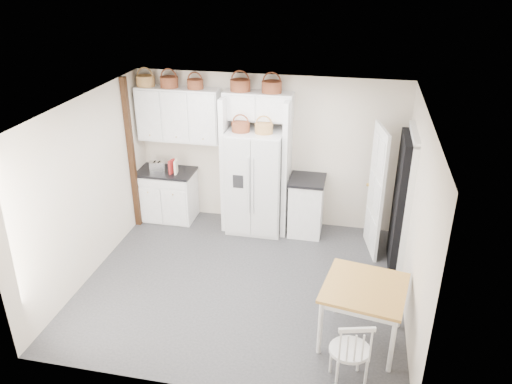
# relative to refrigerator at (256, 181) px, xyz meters

# --- Properties ---
(floor) EXTENTS (4.50, 4.50, 0.00)m
(floor) POSITION_rel_refrigerator_xyz_m (0.15, -1.66, -0.88)
(floor) COLOR #2C2B31
(floor) RESTS_ON ground
(ceiling) EXTENTS (4.50, 4.50, 0.00)m
(ceiling) POSITION_rel_refrigerator_xyz_m (0.15, -1.66, 1.72)
(ceiling) COLOR white
(ceiling) RESTS_ON wall_back
(wall_back) EXTENTS (4.50, 0.00, 4.50)m
(wall_back) POSITION_rel_refrigerator_xyz_m (0.15, 0.34, 0.42)
(wall_back) COLOR beige
(wall_back) RESTS_ON floor
(wall_left) EXTENTS (0.00, 4.00, 4.00)m
(wall_left) POSITION_rel_refrigerator_xyz_m (-2.10, -1.66, 0.42)
(wall_left) COLOR beige
(wall_left) RESTS_ON floor
(wall_right) EXTENTS (0.00, 4.00, 4.00)m
(wall_right) POSITION_rel_refrigerator_xyz_m (2.40, -1.66, 0.42)
(wall_right) COLOR beige
(wall_right) RESTS_ON floor
(refrigerator) EXTENTS (0.91, 0.73, 1.77)m
(refrigerator) POSITION_rel_refrigerator_xyz_m (0.00, 0.00, 0.00)
(refrigerator) COLOR silver
(refrigerator) RESTS_ON floor
(base_cab_left) EXTENTS (0.95, 0.60, 0.88)m
(base_cab_left) POSITION_rel_refrigerator_xyz_m (-1.61, 0.04, -0.45)
(base_cab_left) COLOR silver
(base_cab_left) RESTS_ON floor
(base_cab_right) EXTENTS (0.54, 0.65, 0.95)m
(base_cab_right) POSITION_rel_refrigerator_xyz_m (0.86, 0.04, -0.41)
(base_cab_right) COLOR silver
(base_cab_right) RESTS_ON floor
(dining_table) EXTENTS (1.09, 1.09, 0.78)m
(dining_table) POSITION_rel_refrigerator_xyz_m (1.83, -2.49, -0.49)
(dining_table) COLOR #A8802C
(dining_table) RESTS_ON floor
(windsor_chair) EXTENTS (0.54, 0.51, 0.92)m
(windsor_chair) POSITION_rel_refrigerator_xyz_m (1.71, -3.22, -0.43)
(windsor_chair) COLOR silver
(windsor_chair) RESTS_ON floor
(counter_left) EXTENTS (0.98, 0.64, 0.04)m
(counter_left) POSITION_rel_refrigerator_xyz_m (-1.61, 0.04, 0.01)
(counter_left) COLOR black
(counter_left) RESTS_ON base_cab_left
(counter_right) EXTENTS (0.58, 0.69, 0.04)m
(counter_right) POSITION_rel_refrigerator_xyz_m (0.86, 0.04, 0.09)
(counter_right) COLOR black
(counter_right) RESTS_ON base_cab_right
(toaster) EXTENTS (0.29, 0.22, 0.18)m
(toaster) POSITION_rel_refrigerator_xyz_m (-1.74, -0.02, 0.12)
(toaster) COLOR silver
(toaster) RESTS_ON counter_left
(cookbook_red) EXTENTS (0.07, 0.17, 0.24)m
(cookbook_red) POSITION_rel_refrigerator_xyz_m (-1.46, -0.04, 0.15)
(cookbook_red) COLOR #A72322
(cookbook_red) RESTS_ON counter_left
(cookbook_cream) EXTENTS (0.05, 0.16, 0.24)m
(cookbook_cream) POSITION_rel_refrigerator_xyz_m (-1.39, -0.04, 0.15)
(cookbook_cream) COLOR beige
(cookbook_cream) RESTS_ON counter_left
(basket_upper_a) EXTENTS (0.31, 0.31, 0.17)m
(basket_upper_a) POSITION_rel_refrigerator_xyz_m (-1.89, 0.17, 1.55)
(basket_upper_a) COLOR brown
(basket_upper_a) RESTS_ON upper_cabinet
(basket_upper_b) EXTENTS (0.30, 0.30, 0.18)m
(basket_upper_b) POSITION_rel_refrigerator_xyz_m (-1.48, 0.17, 1.55)
(basket_upper_b) COLOR #53251A
(basket_upper_b) RESTS_ON upper_cabinet
(basket_upper_c) EXTENTS (0.26, 0.26, 0.15)m
(basket_upper_c) POSITION_rel_refrigerator_xyz_m (-1.04, 0.17, 1.54)
(basket_upper_c) COLOR #53251A
(basket_upper_c) RESTS_ON upper_cabinet
(basket_bridge_a) EXTENTS (0.32, 0.32, 0.18)m
(basket_bridge_a) POSITION_rel_refrigerator_xyz_m (-0.29, 0.17, 1.56)
(basket_bridge_a) COLOR #53251A
(basket_bridge_a) RESTS_ON bridge_cabinet
(basket_bridge_b) EXTENTS (0.32, 0.32, 0.18)m
(basket_bridge_b) POSITION_rel_refrigerator_xyz_m (0.22, 0.17, 1.56)
(basket_bridge_b) COLOR #53251A
(basket_bridge_b) RESTS_ON bridge_cabinet
(basket_fridge_a) EXTENTS (0.29, 0.29, 0.15)m
(basket_fridge_a) POSITION_rel_refrigerator_xyz_m (-0.22, -0.10, 0.96)
(basket_fridge_a) COLOR #53251A
(basket_fridge_a) RESTS_ON refrigerator
(basket_fridge_b) EXTENTS (0.29, 0.29, 0.15)m
(basket_fridge_b) POSITION_rel_refrigerator_xyz_m (0.15, -0.10, 0.96)
(basket_fridge_b) COLOR brown
(basket_fridge_b) RESTS_ON refrigerator
(upper_cabinet) EXTENTS (1.40, 0.34, 0.90)m
(upper_cabinet) POSITION_rel_refrigerator_xyz_m (-1.35, 0.17, 1.02)
(upper_cabinet) COLOR silver
(upper_cabinet) RESTS_ON wall_back
(bridge_cabinet) EXTENTS (1.12, 0.34, 0.45)m
(bridge_cabinet) POSITION_rel_refrigerator_xyz_m (0.00, 0.17, 1.24)
(bridge_cabinet) COLOR silver
(bridge_cabinet) RESTS_ON wall_back
(fridge_panel_left) EXTENTS (0.08, 0.60, 2.30)m
(fridge_panel_left) POSITION_rel_refrigerator_xyz_m (-0.51, 0.04, 0.27)
(fridge_panel_left) COLOR silver
(fridge_panel_left) RESTS_ON floor
(fridge_panel_right) EXTENTS (0.08, 0.60, 2.30)m
(fridge_panel_right) POSITION_rel_refrigerator_xyz_m (0.51, 0.04, 0.27)
(fridge_panel_right) COLOR silver
(fridge_panel_right) RESTS_ON floor
(trim_post) EXTENTS (0.09, 0.09, 2.60)m
(trim_post) POSITION_rel_refrigerator_xyz_m (-2.05, -0.31, 0.42)
(trim_post) COLOR black
(trim_post) RESTS_ON floor
(doorway_void) EXTENTS (0.18, 0.85, 2.05)m
(doorway_void) POSITION_rel_refrigerator_xyz_m (2.31, -0.66, 0.14)
(doorway_void) COLOR black
(doorway_void) RESTS_ON floor
(door_slab) EXTENTS (0.21, 0.79, 2.05)m
(door_slab) POSITION_rel_refrigerator_xyz_m (1.95, -0.32, 0.14)
(door_slab) COLOR white
(door_slab) RESTS_ON floor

